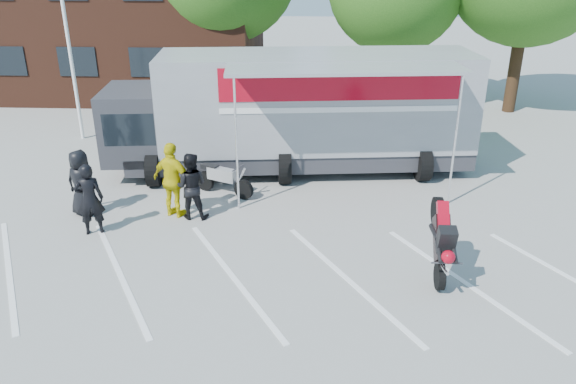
# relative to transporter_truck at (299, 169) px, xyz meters

# --- Properties ---
(ground) EXTENTS (100.00, 100.00, 0.00)m
(ground) POSITION_rel_transporter_truck_xyz_m (-1.40, -7.28, 0.00)
(ground) COLOR gray
(ground) RESTS_ON ground
(parking_bay_lines) EXTENTS (18.09, 13.33, 0.01)m
(parking_bay_lines) POSITION_rel_transporter_truck_xyz_m (-1.40, -6.28, 0.01)
(parking_bay_lines) COLOR white
(parking_bay_lines) RESTS_ON ground
(office_building) EXTENTS (18.00, 8.00, 7.00)m
(office_building) POSITION_rel_transporter_truck_xyz_m (-11.40, 10.72, 3.50)
(office_building) COLOR #4E2619
(office_building) RESTS_ON ground
(transporter_truck) EXTENTS (11.65, 6.49, 3.55)m
(transporter_truck) POSITION_rel_transporter_truck_xyz_m (0.00, 0.00, 0.00)
(transporter_truck) COLOR gray
(transporter_truck) RESTS_ON ground
(parked_motorcycle) EXTENTS (1.97, 1.38, 0.99)m
(parked_motorcycle) POSITION_rel_transporter_truck_xyz_m (-2.03, -2.04, 0.00)
(parked_motorcycle) COLOR silver
(parked_motorcycle) RESTS_ON ground
(stunt_bike_rider) EXTENTS (0.76, 1.60, 1.88)m
(stunt_bike_rider) POSITION_rel_transporter_truck_xyz_m (3.00, -5.94, 0.00)
(stunt_bike_rider) COLOR black
(stunt_bike_rider) RESTS_ON ground
(spectator_leather_a) EXTENTS (0.95, 0.74, 1.73)m
(spectator_leather_a) POSITION_rel_transporter_truck_xyz_m (-5.40, -3.46, 0.87)
(spectator_leather_a) COLOR black
(spectator_leather_a) RESTS_ON ground
(spectator_leather_b) EXTENTS (0.74, 0.60, 1.77)m
(spectator_leather_b) POSITION_rel_transporter_truck_xyz_m (-4.81, -4.47, 0.89)
(spectator_leather_b) COLOR black
(spectator_leather_b) RESTS_ON ground
(spectator_leather_c) EXTENTS (0.84, 0.66, 1.72)m
(spectator_leather_c) POSITION_rel_transporter_truck_xyz_m (-2.61, -3.51, 0.86)
(spectator_leather_c) COLOR black
(spectator_leather_c) RESTS_ON ground
(spectator_hivis) EXTENTS (1.24, 0.89, 1.95)m
(spectator_hivis) POSITION_rel_transporter_truck_xyz_m (-3.06, -3.44, 0.98)
(spectator_hivis) COLOR #D6C50B
(spectator_hivis) RESTS_ON ground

